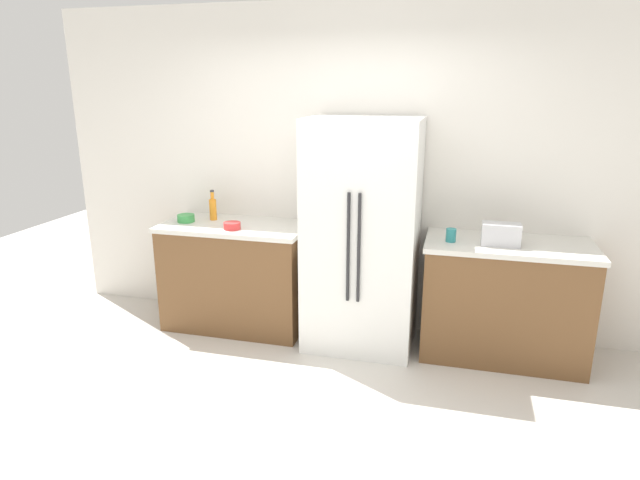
{
  "coord_description": "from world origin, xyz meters",
  "views": [
    {
      "loc": [
        0.91,
        -2.79,
        2.09
      ],
      "look_at": [
        0.08,
        0.41,
        1.13
      ],
      "focal_mm": 30.28,
      "sensor_mm": 36.0,
      "label": 1
    }
  ],
  "objects": [
    {
      "name": "counter_left",
      "position": [
        -0.93,
        1.36,
        0.47
      ],
      "size": [
        1.25,
        0.65,
        0.93
      ],
      "color": "brown",
      "rests_on": "ground_plane"
    },
    {
      "name": "cup_a",
      "position": [
        0.88,
        1.28,
        0.98
      ],
      "size": [
        0.08,
        0.08,
        0.1
      ],
      "primitive_type": "cylinder",
      "color": "teal",
      "rests_on": "counter_right"
    },
    {
      "name": "ground_plane",
      "position": [
        0.0,
        0.0,
        0.0
      ],
      "size": [
        10.64,
        10.64,
        0.0
      ],
      "primitive_type": "plane",
      "color": "beige"
    },
    {
      "name": "refrigerator",
      "position": [
        0.19,
        1.31,
        0.92
      ],
      "size": [
        0.87,
        0.72,
        1.85
      ],
      "color": "white",
      "rests_on": "ground_plane"
    },
    {
      "name": "counter_right",
      "position": [
        1.31,
        1.36,
        0.47
      ],
      "size": [
        1.25,
        0.65,
        0.93
      ],
      "color": "brown",
      "rests_on": "ground_plane"
    },
    {
      "name": "bowl_a",
      "position": [
        -0.88,
        1.2,
        0.96
      ],
      "size": [
        0.14,
        0.14,
        0.06
      ],
      "primitive_type": "cylinder",
      "color": "red",
      "rests_on": "counter_left"
    },
    {
      "name": "bowl_b",
      "position": [
        -1.37,
        1.33,
        0.96
      ],
      "size": [
        0.15,
        0.15,
        0.06
      ],
      "primitive_type": "cylinder",
      "color": "green",
      "rests_on": "counter_left"
    },
    {
      "name": "bottle_a",
      "position": [
        -1.17,
        1.46,
        1.04
      ],
      "size": [
        0.06,
        0.06,
        0.27
      ],
      "color": "orange",
      "rests_on": "counter_left"
    },
    {
      "name": "toaster",
      "position": [
        1.24,
        1.28,
        1.02
      ],
      "size": [
        0.28,
        0.15,
        0.17
      ],
      "primitive_type": "cube",
      "color": "silver",
      "rests_on": "counter_right"
    },
    {
      "name": "cup_b",
      "position": [
        1.26,
        1.49,
        0.98
      ],
      "size": [
        0.08,
        0.08,
        0.09
      ],
      "primitive_type": "cylinder",
      "color": "brown",
      "rests_on": "counter_right"
    },
    {
      "name": "kitchen_back_panel",
      "position": [
        0.0,
        1.73,
        1.37
      ],
      "size": [
        5.32,
        0.1,
        2.74
      ],
      "primitive_type": "cube",
      "color": "silver",
      "rests_on": "ground_plane"
    }
  ]
}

